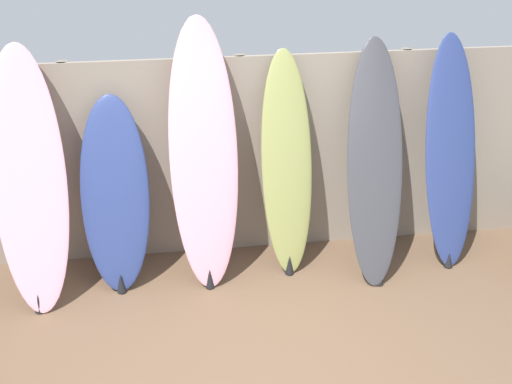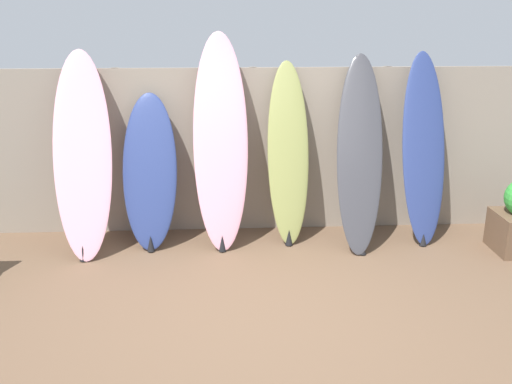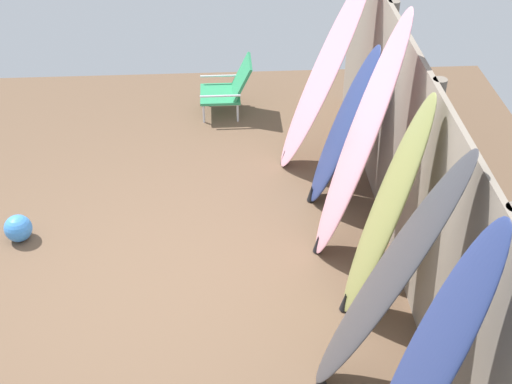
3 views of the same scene
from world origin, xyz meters
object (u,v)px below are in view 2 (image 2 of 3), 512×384
object	(u,v)px
surfboard_pink_0	(83,156)
surfboard_olive_3	(288,155)
surfboard_pink_2	(221,144)
surfboard_charcoal_4	(360,154)
surfboard_navy_1	(150,173)
surfboard_navy_5	(424,150)

from	to	relation	value
surfboard_pink_0	surfboard_olive_3	bearing A→B (deg)	4.36
surfboard_pink_0	surfboard_olive_3	world-z (taller)	surfboard_pink_0
surfboard_pink_2	surfboard_olive_3	size ratio (longest dim) A/B	1.16
surfboard_olive_3	surfboard_charcoal_4	xyz separation A→B (m)	(0.72, -0.14, 0.04)
surfboard_olive_3	surfboard_navy_1	bearing A→B (deg)	-177.71
surfboard_navy_1	surfboard_navy_5	size ratio (longest dim) A/B	0.80
surfboard_navy_1	surfboard_olive_3	size ratio (longest dim) A/B	0.84
surfboard_pink_0	surfboard_pink_2	bearing A→B (deg)	3.56
surfboard_olive_3	surfboard_pink_2	bearing A→B (deg)	-174.08
surfboard_pink_2	surfboard_olive_3	world-z (taller)	surfboard_pink_2
surfboard_olive_3	surfboard_charcoal_4	size ratio (longest dim) A/B	0.96
surfboard_charcoal_4	surfboard_pink_2	bearing A→B (deg)	177.17
surfboard_charcoal_4	surfboard_navy_5	world-z (taller)	surfboard_navy_5
surfboard_pink_0	surfboard_navy_5	world-z (taller)	surfboard_pink_0
surfboard_pink_2	surfboard_olive_3	xyz separation A→B (m)	(0.70, 0.07, -0.15)
surfboard_navy_5	surfboard_navy_1	bearing A→B (deg)	179.86
surfboard_charcoal_4	surfboard_olive_3	bearing A→B (deg)	168.77
surfboard_navy_5	surfboard_pink_2	bearing A→B (deg)	-179.78
surfboard_pink_0	surfboard_olive_3	size ratio (longest dim) A/B	1.07
surfboard_navy_1	surfboard_charcoal_4	distance (m)	2.17
surfboard_navy_1	surfboard_navy_5	world-z (taller)	surfboard_navy_5
surfboard_olive_3	surfboard_navy_5	world-z (taller)	surfboard_navy_5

